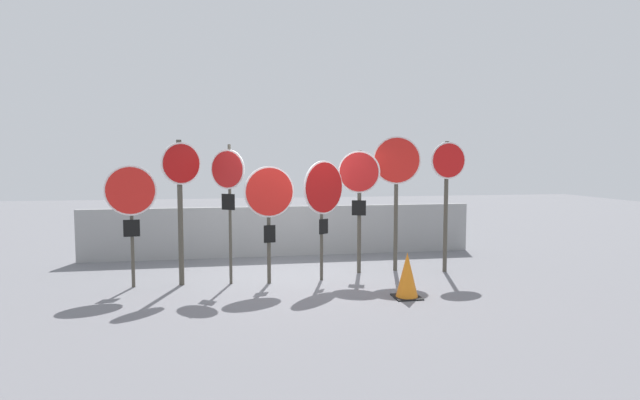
{
  "coord_description": "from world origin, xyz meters",
  "views": [
    {
      "loc": [
        -1.12,
        -8.88,
        2.14
      ],
      "look_at": [
        0.45,
        0.0,
        1.43
      ],
      "focal_mm": 28.0,
      "sensor_mm": 36.0,
      "label": 1
    }
  ],
  "objects_px": {
    "stop_sign_3": "(269,200)",
    "stop_sign_6": "(397,174)",
    "stop_sign_5": "(359,186)",
    "stop_sign_1": "(181,187)",
    "stop_sign_7": "(447,180)",
    "stop_sign_0": "(131,198)",
    "stop_sign_2": "(228,182)",
    "traffic_cone_0": "(407,275)",
    "stop_sign_4": "(324,194)"
  },
  "relations": [
    {
      "from": "stop_sign_1",
      "to": "stop_sign_2",
      "type": "bearing_deg",
      "value": -36.04
    },
    {
      "from": "stop_sign_3",
      "to": "stop_sign_6",
      "type": "relative_size",
      "value": 0.79
    },
    {
      "from": "stop_sign_1",
      "to": "stop_sign_7",
      "type": "distance_m",
      "value": 4.89
    },
    {
      "from": "stop_sign_1",
      "to": "stop_sign_2",
      "type": "distance_m",
      "value": 0.8
    },
    {
      "from": "stop_sign_6",
      "to": "stop_sign_3",
      "type": "bearing_deg",
      "value": -153.07
    },
    {
      "from": "stop_sign_1",
      "to": "stop_sign_7",
      "type": "xyz_separation_m",
      "value": [
        4.89,
        0.17,
        0.07
      ]
    },
    {
      "from": "stop_sign_4",
      "to": "stop_sign_1",
      "type": "bearing_deg",
      "value": 143.39
    },
    {
      "from": "stop_sign_4",
      "to": "stop_sign_0",
      "type": "bearing_deg",
      "value": 144.53
    },
    {
      "from": "stop_sign_5",
      "to": "stop_sign_6",
      "type": "height_order",
      "value": "stop_sign_6"
    },
    {
      "from": "stop_sign_0",
      "to": "stop_sign_4",
      "type": "distance_m",
      "value": 3.26
    },
    {
      "from": "stop_sign_0",
      "to": "stop_sign_6",
      "type": "xyz_separation_m",
      "value": [
        4.77,
        0.46,
        0.38
      ]
    },
    {
      "from": "stop_sign_1",
      "to": "stop_sign_7",
      "type": "relative_size",
      "value": 0.99
    },
    {
      "from": "stop_sign_3",
      "to": "stop_sign_4",
      "type": "relative_size",
      "value": 0.96
    },
    {
      "from": "stop_sign_1",
      "to": "traffic_cone_0",
      "type": "xyz_separation_m",
      "value": [
        3.53,
        -1.41,
        -1.35
      ]
    },
    {
      "from": "stop_sign_0",
      "to": "stop_sign_1",
      "type": "xyz_separation_m",
      "value": [
        0.81,
        0.04,
        0.19
      ]
    },
    {
      "from": "stop_sign_0",
      "to": "traffic_cone_0",
      "type": "height_order",
      "value": "stop_sign_0"
    },
    {
      "from": "stop_sign_5",
      "to": "stop_sign_6",
      "type": "xyz_separation_m",
      "value": [
        0.75,
        0.05,
        0.23
      ]
    },
    {
      "from": "stop_sign_4",
      "to": "stop_sign_6",
      "type": "xyz_separation_m",
      "value": [
        1.51,
        0.51,
        0.34
      ]
    },
    {
      "from": "stop_sign_0",
      "to": "stop_sign_3",
      "type": "relative_size",
      "value": 1.01
    },
    {
      "from": "stop_sign_3",
      "to": "stop_sign_7",
      "type": "relative_size",
      "value": 0.82
    },
    {
      "from": "stop_sign_4",
      "to": "stop_sign_6",
      "type": "bearing_deg",
      "value": -16.04
    },
    {
      "from": "stop_sign_1",
      "to": "traffic_cone_0",
      "type": "bearing_deg",
      "value": -53.02
    },
    {
      "from": "stop_sign_4",
      "to": "traffic_cone_0",
      "type": "xyz_separation_m",
      "value": [
        1.08,
        -1.33,
        -1.2
      ]
    },
    {
      "from": "stop_sign_2",
      "to": "stop_sign_4",
      "type": "bearing_deg",
      "value": 34.28
    },
    {
      "from": "stop_sign_7",
      "to": "traffic_cone_0",
      "type": "relative_size",
      "value": 3.51
    },
    {
      "from": "stop_sign_2",
      "to": "stop_sign_6",
      "type": "distance_m",
      "value": 3.21
    },
    {
      "from": "stop_sign_4",
      "to": "stop_sign_7",
      "type": "bearing_deg",
      "value": -28.58
    },
    {
      "from": "stop_sign_4",
      "to": "stop_sign_5",
      "type": "height_order",
      "value": "stop_sign_5"
    },
    {
      "from": "stop_sign_2",
      "to": "stop_sign_3",
      "type": "relative_size",
      "value": 1.18
    },
    {
      "from": "stop_sign_1",
      "to": "stop_sign_3",
      "type": "bearing_deg",
      "value": -37.58
    },
    {
      "from": "stop_sign_7",
      "to": "traffic_cone_0",
      "type": "bearing_deg",
      "value": -133.2
    },
    {
      "from": "stop_sign_5",
      "to": "stop_sign_6",
      "type": "distance_m",
      "value": 0.79
    },
    {
      "from": "stop_sign_6",
      "to": "stop_sign_7",
      "type": "height_order",
      "value": "stop_sign_6"
    },
    {
      "from": "stop_sign_1",
      "to": "stop_sign_6",
      "type": "relative_size",
      "value": 0.96
    },
    {
      "from": "stop_sign_2",
      "to": "stop_sign_3",
      "type": "xyz_separation_m",
      "value": [
        0.69,
        -0.1,
        -0.32
      ]
    },
    {
      "from": "stop_sign_0",
      "to": "stop_sign_1",
      "type": "relative_size",
      "value": 0.83
    },
    {
      "from": "stop_sign_0",
      "to": "traffic_cone_0",
      "type": "xyz_separation_m",
      "value": [
        4.34,
        -1.37,
        -1.16
      ]
    },
    {
      "from": "stop_sign_5",
      "to": "traffic_cone_0",
      "type": "distance_m",
      "value": 2.24
    },
    {
      "from": "stop_sign_0",
      "to": "stop_sign_5",
      "type": "xyz_separation_m",
      "value": [
        4.02,
        0.41,
        0.15
      ]
    },
    {
      "from": "stop_sign_1",
      "to": "stop_sign_6",
      "type": "xyz_separation_m",
      "value": [
        3.96,
        0.43,
        0.19
      ]
    },
    {
      "from": "stop_sign_0",
      "to": "stop_sign_4",
      "type": "bearing_deg",
      "value": -6.6
    },
    {
      "from": "stop_sign_3",
      "to": "stop_sign_5",
      "type": "relative_size",
      "value": 0.88
    },
    {
      "from": "stop_sign_4",
      "to": "stop_sign_5",
      "type": "relative_size",
      "value": 0.92
    },
    {
      "from": "stop_sign_1",
      "to": "stop_sign_3",
      "type": "height_order",
      "value": "stop_sign_1"
    },
    {
      "from": "stop_sign_5",
      "to": "stop_sign_2",
      "type": "bearing_deg",
      "value": -147.98
    },
    {
      "from": "stop_sign_7",
      "to": "stop_sign_4",
      "type": "bearing_deg",
      "value": -176.63
    },
    {
      "from": "stop_sign_5",
      "to": "stop_sign_6",
      "type": "bearing_deg",
      "value": 25.91
    },
    {
      "from": "stop_sign_3",
      "to": "stop_sign_5",
      "type": "xyz_separation_m",
      "value": [
        1.73,
        0.54,
        0.2
      ]
    },
    {
      "from": "stop_sign_7",
      "to": "stop_sign_5",
      "type": "bearing_deg",
      "value": 170.63
    },
    {
      "from": "traffic_cone_0",
      "to": "stop_sign_5",
      "type": "bearing_deg",
      "value": 100.2
    }
  ]
}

